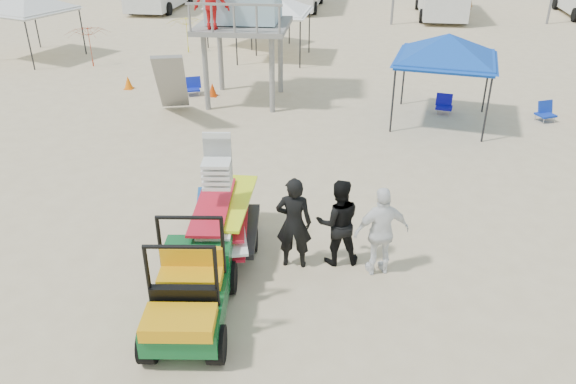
# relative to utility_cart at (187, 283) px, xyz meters

# --- Properties ---
(ground) EXTENTS (140.00, 140.00, 0.00)m
(ground) POSITION_rel_utility_cart_xyz_m (0.81, -0.31, -0.87)
(ground) COLOR beige
(ground) RESTS_ON ground
(utility_cart) EXTENTS (1.53, 2.60, 1.87)m
(utility_cart) POSITION_rel_utility_cart_xyz_m (0.00, 0.00, 0.00)
(utility_cart) COLOR #0D5524
(utility_cart) RESTS_ON ground
(surf_trailer) EXTENTS (1.62, 2.61, 2.30)m
(surf_trailer) POSITION_rel_utility_cart_xyz_m (0.01, 2.33, 0.07)
(surf_trailer) COLOR black
(surf_trailer) RESTS_ON ground
(man_left) EXTENTS (0.73, 0.50, 1.95)m
(man_left) POSITION_rel_utility_cart_xyz_m (1.52, 2.03, 0.10)
(man_left) COLOR black
(man_left) RESTS_ON ground
(man_mid) EXTENTS (1.02, 0.87, 1.83)m
(man_mid) POSITION_rel_utility_cart_xyz_m (2.37, 2.28, 0.05)
(man_mid) COLOR black
(man_mid) RESTS_ON ground
(man_right) EXTENTS (1.18, 0.80, 1.86)m
(man_right) POSITION_rel_utility_cart_xyz_m (3.22, 2.03, 0.06)
(man_right) COLOR white
(man_right) RESTS_ON ground
(canopy_blue) EXTENTS (3.35, 3.35, 3.28)m
(canopy_blue) POSITION_rel_utility_cart_xyz_m (5.13, 10.84, 1.86)
(canopy_blue) COLOR black
(canopy_blue) RESTS_ON ground
(umbrella_a) EXTENTS (2.47, 2.49, 1.75)m
(umbrella_a) POSITION_rel_utility_cart_xyz_m (-9.28, 15.53, 0.00)
(umbrella_a) COLOR #AA2A12
(umbrella_a) RESTS_ON ground
(umbrella_b) EXTENTS (2.17, 2.19, 1.68)m
(umbrella_b) POSITION_rel_utility_cart_xyz_m (-5.87, 18.54, -0.03)
(umbrella_b) COLOR yellow
(umbrella_b) RESTS_ON ground
(cone_near) EXTENTS (0.34, 0.34, 0.50)m
(cone_near) POSITION_rel_utility_cart_xyz_m (-2.97, 12.31, -0.62)
(cone_near) COLOR #D63F06
(cone_near) RESTS_ON ground
(cone_far) EXTENTS (0.34, 0.34, 0.50)m
(cone_far) POSITION_rel_utility_cart_xyz_m (-6.43, 12.70, -0.62)
(cone_far) COLOR orange
(cone_far) RESTS_ON ground
(beach_chair_a) EXTENTS (0.69, 0.76, 0.64)m
(beach_chair_a) POSITION_rel_utility_cart_xyz_m (-3.76, 12.43, -0.56)
(beach_chair_a) COLOR #1022B4
(beach_chair_a) RESTS_ON ground
(beach_chair_b) EXTENTS (0.71, 0.78, 0.64)m
(beach_chair_b) POSITION_rel_utility_cart_xyz_m (8.63, 11.48, -0.56)
(beach_chair_b) COLOR #0F30AA
(beach_chair_b) RESTS_ON ground
(beach_chair_c) EXTENTS (0.62, 0.67, 0.64)m
(beach_chair_c) POSITION_rel_utility_cart_xyz_m (5.37, 11.73, -0.56)
(beach_chair_c) COLOR #100E99
(beach_chair_c) RESTS_ON ground
(distant_beachgoers) EXTENTS (2.44, 19.71, 1.81)m
(distant_beachgoers) POSITION_rel_utility_cart_xyz_m (9.60, 18.76, 0.02)
(distant_beachgoers) COLOR #A73B2F
(distant_beachgoers) RESTS_ON ground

